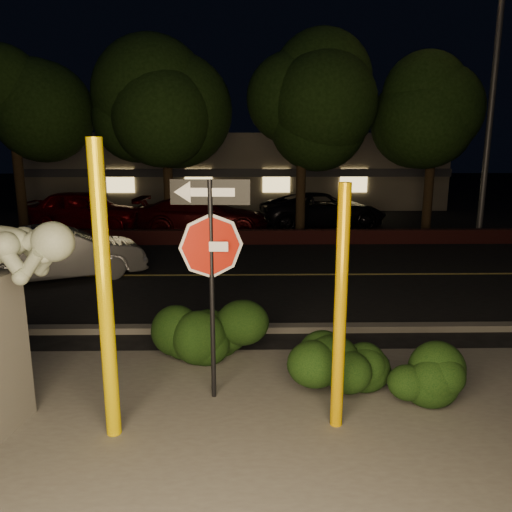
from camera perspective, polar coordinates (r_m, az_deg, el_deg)
The scene contains 23 objects.
ground at distance 16.28m, azimuth -2.72°, elevation 0.48°, with size 90.00×90.00×0.00m, color black.
patio at distance 6.00m, azimuth -5.93°, elevation -22.17°, with size 14.00×6.00×0.02m, color #4C4944.
road at distance 13.36m, azimuth -3.09°, elevation -2.21°, with size 80.00×8.00×0.01m, color black.
lane_marking at distance 13.36m, azimuth -3.09°, elevation -2.16°, with size 80.00×0.12×0.01m, color gold.
curb at distance 9.44m, azimuth -3.96°, elevation -8.28°, with size 80.00×0.25×0.12m, color #4C4944.
brick_wall at distance 17.50m, azimuth -2.61°, elevation 2.18°, with size 40.00×0.35×0.50m, color #451616.
parking_lot at distance 23.16m, azimuth -2.23°, elevation 4.15°, with size 40.00×12.00×0.01m, color black.
building at distance 30.93m, azimuth -1.97°, elevation 10.00°, with size 22.00×10.20×4.00m.
tree_far_a at distance 20.81m, azimuth -26.28°, elevation 16.68°, with size 4.60×4.60×7.43m.
tree_far_b at distance 19.51m, azimuth -10.48°, elevation 20.19°, with size 5.20×5.20×8.41m.
tree_far_c at distance 18.94m, azimuth 5.38°, elevation 19.37°, with size 4.80×4.80×7.84m.
tree_far_d at distance 20.54m, azimuth 19.89°, elevation 17.49°, with size 4.40×4.40×7.42m.
yellow_pole_left at distance 5.92m, azimuth -16.89°, elevation -4.35°, with size 0.18×0.18×3.51m, color #F2CA00.
yellow_pole_right at distance 6.01m, azimuth 9.61°, elevation -6.18°, with size 0.15×0.15×3.01m, color #E3A900.
signpost at distance 6.47m, azimuth -5.16°, elevation 1.05°, with size 1.02×0.12×3.00m.
hedge_center at distance 8.23m, azimuth -5.53°, elevation -8.30°, with size 1.90×0.89×0.99m, color black.
hedge_right at distance 7.10m, azimuth 9.78°, elevation -11.89°, with size 1.53×0.82×1.00m, color black.
hedge_far_right at distance 7.26m, azimuth 19.49°, elevation -12.22°, with size 1.34×0.84×0.93m, color black.
streetlight at distance 20.16m, azimuth 25.24°, elevation 19.89°, with size 1.56×0.72×10.70m.
silver_sedan at distance 13.79m, azimuth -21.45°, elevation 0.31°, with size 1.46×4.18×1.38m, color #A0A0A5.
parked_car_red at distance 21.61m, azimuth -18.98°, elevation 5.01°, with size 1.92×4.77×1.63m, color #760309.
parked_car_darkred at distance 19.59m, azimuth -6.10°, elevation 4.69°, with size 2.07×5.09×1.48m, color #3C0507.
parked_car_dark at distance 21.20m, azimuth 7.65°, elevation 5.22°, with size 2.41×5.24×1.46m, color black.
Camera 1 is at (0.48, -5.90, 3.43)m, focal length 35.00 mm.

